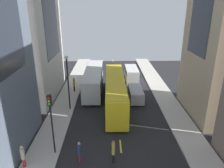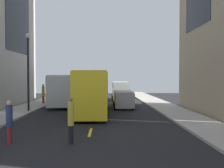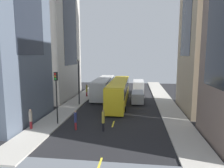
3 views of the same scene
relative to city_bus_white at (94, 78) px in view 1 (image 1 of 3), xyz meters
The scene contains 19 objects.
ground_plane 4.40m from the city_bus_white, 28.66° to the right, with size 41.01×41.01×0.00m, color black.
sidewalk_west 4.50m from the city_bus_white, 152.51° to the right, with size 2.93×44.00×0.15m, color #B2ADA3.
sidewalk_east 10.81m from the city_bus_white, 10.16° to the right, with size 2.93×44.00×0.15m, color #B2ADA3.
lane_stripe_1 15.01m from the city_bus_white, 76.66° to the right, with size 0.16×2.00×0.01m, color yellow.
lane_stripe_2 7.26m from the city_bus_white, 60.54° to the right, with size 0.16×2.00×0.01m, color yellow.
lane_stripe_3 4.60m from the city_bus_white, 34.10° to the left, with size 0.16×2.00×0.01m, color yellow.
lane_stripe_4 11.44m from the city_bus_white, 72.25° to the left, with size 0.16×2.00×0.01m, color yellow.
lane_stripe_5 19.53m from the city_bus_white, 79.83° to the left, with size 0.16×2.00×0.01m, color yellow.
building_west_1 14.66m from the city_bus_white, 168.14° to the right, with size 8.58×11.84×25.96m.
city_bus_white is the anchor object (origin of this frame).
streetcar_yellow 5.94m from the city_bus_white, 57.45° to the right, with size 2.70×14.72×3.59m.
delivery_van_white 7.27m from the city_bus_white, 29.84° to the left, with size 2.25×5.29×2.58m.
car_silver_0 7.30m from the city_bus_white, 32.17° to the right, with size 2.02×4.65×1.71m.
pedestrian_crossing_near 16.91m from the city_bus_white, 80.86° to the right, with size 0.29×0.29×2.18m.
pedestrian_waiting_curb 16.65m from the city_bus_white, 90.54° to the right, with size 0.29×0.29×2.02m.
pedestrian_crossing_mid 17.84m from the city_bus_white, 105.00° to the right, with size 0.34×0.34×2.01m.
pedestrian_walking_far 3.14m from the city_bus_white, 163.78° to the right, with size 0.33×0.33×2.23m.
traffic_light_near_corner 15.81m from the city_bus_white, 99.32° to the right, with size 0.32×0.44×5.60m.
streetlamp_near 7.62m from the city_bus_white, 111.36° to the right, with size 0.44×0.44×6.90m.
Camera 1 is at (-1.12, -29.54, 12.59)m, focal length 34.20 mm.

